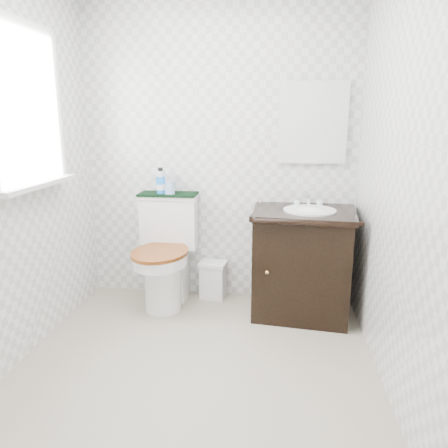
% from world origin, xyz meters
% --- Properties ---
extents(floor, '(2.40, 2.40, 0.00)m').
position_xyz_m(floor, '(0.00, 0.00, 0.00)').
color(floor, '#A39A83').
rests_on(floor, ground).
extents(wall_back, '(2.40, 0.00, 2.40)m').
position_xyz_m(wall_back, '(0.00, 1.20, 1.20)').
color(wall_back, white).
rests_on(wall_back, ground).
extents(wall_front, '(2.40, 0.00, 2.40)m').
position_xyz_m(wall_front, '(0.00, -1.20, 1.20)').
color(wall_front, white).
rests_on(wall_front, ground).
extents(wall_left, '(0.00, 2.40, 2.40)m').
position_xyz_m(wall_left, '(-1.10, 0.00, 1.20)').
color(wall_left, white).
rests_on(wall_left, ground).
extents(wall_right, '(0.00, 2.40, 2.40)m').
position_xyz_m(wall_right, '(1.10, 0.00, 1.20)').
color(wall_right, white).
rests_on(wall_right, ground).
extents(window, '(0.02, 0.70, 0.90)m').
position_xyz_m(window, '(-1.07, 0.25, 1.55)').
color(window, white).
rests_on(window, wall_left).
extents(mirror, '(0.50, 0.02, 0.60)m').
position_xyz_m(mirror, '(0.73, 1.18, 1.45)').
color(mirror, silver).
rests_on(mirror, wall_back).
extents(toilet, '(0.48, 0.66, 0.88)m').
position_xyz_m(toilet, '(-0.40, 0.96, 0.38)').
color(toilet, white).
rests_on(toilet, floor).
extents(vanity, '(0.81, 0.71, 0.92)m').
position_xyz_m(vanity, '(0.69, 0.90, 0.43)').
color(vanity, black).
rests_on(vanity, floor).
extents(trash_bin, '(0.24, 0.20, 0.32)m').
position_xyz_m(trash_bin, '(-0.04, 1.10, 0.16)').
color(trash_bin, white).
rests_on(trash_bin, floor).
extents(towel, '(0.47, 0.22, 0.02)m').
position_xyz_m(towel, '(-0.40, 1.09, 0.89)').
color(towel, black).
rests_on(towel, toilet).
extents(mouthwash_bottle, '(0.07, 0.07, 0.21)m').
position_xyz_m(mouthwash_bottle, '(-0.46, 1.08, 0.99)').
color(mouthwash_bottle, blue).
rests_on(mouthwash_bottle, towel).
extents(cup, '(0.08, 0.08, 0.10)m').
position_xyz_m(cup, '(-0.38, 1.05, 0.95)').
color(cup, '#86A5DC').
rests_on(cup, towel).
extents(soap_bar, '(0.07, 0.04, 0.02)m').
position_xyz_m(soap_bar, '(0.62, 1.04, 0.83)').
color(soap_bar, '#17726E').
rests_on(soap_bar, vanity).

